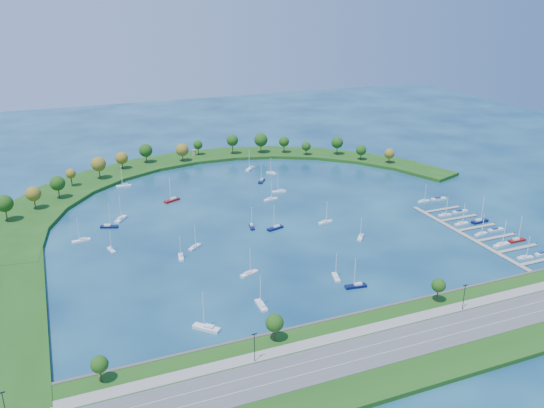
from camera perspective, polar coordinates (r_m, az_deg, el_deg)
name	(u,v)px	position (r m, az deg, el deg)	size (l,w,h in m)	color
ground	(267,216)	(291.24, -0.54, -1.19)	(700.00, 700.00, 0.00)	#082648
south_shoreline	(405,341)	(194.96, 13.39, -13.44)	(420.00, 43.10, 11.60)	#1A4913
breakwater	(159,196)	(323.00, -11.44, 0.82)	(286.74, 247.64, 2.00)	#1A4913
breakwater_trees	(191,157)	(362.52, -8.23, 4.78)	(240.58, 89.71, 14.17)	#382314
harbor_tower	(194,153)	(396.34, -7.94, 5.21)	(2.60, 2.60, 3.91)	gray
dock_system	(479,234)	(286.64, 20.30, -2.85)	(24.28, 82.00, 1.60)	gray
moored_boat_0	(195,246)	(257.08, -7.86, -4.28)	(6.99, 6.10, 10.71)	silver
moored_boat_1	(111,249)	(262.06, -16.06, -4.44)	(3.34, 6.77, 9.59)	silver
moored_boat_2	(249,273)	(231.62, -2.35, -7.03)	(8.38, 5.02, 11.91)	silver
moored_boat_3	(124,185)	(345.71, -14.85, 1.85)	(8.82, 2.93, 12.77)	silver
moored_boat_4	(262,180)	(343.13, -1.07, 2.41)	(6.86, 8.38, 12.57)	#090F3D
moored_boat_5	(250,168)	(367.42, -2.26, 3.65)	(8.33, 8.37, 13.56)	silver
moored_boat_6	(172,200)	(315.81, -10.14, 0.44)	(9.61, 6.32, 13.78)	maroon
moored_boat_7	(81,240)	(275.45, -18.84, -3.49)	(8.54, 3.43, 12.20)	silver
moored_boat_8	(275,227)	(274.44, 0.34, -2.40)	(9.05, 4.70, 12.82)	#090F3D
moored_boat_9	(109,226)	(287.63, -16.26, -2.16)	(8.87, 5.37, 12.62)	#090F3D
moored_boat_10	(279,191)	(324.78, 0.72, 1.34)	(8.31, 3.26, 11.90)	silver
moored_boat_11	(252,226)	(276.48, -2.07, -2.24)	(3.63, 7.65, 10.84)	#090F3D
moored_boat_12	(121,219)	(295.08, -15.15, -1.45)	(7.39, 9.17, 13.69)	silver
moored_boat_13	(181,256)	(248.51, -9.26, -5.28)	(3.37, 7.57, 10.76)	silver
moored_boat_14	(272,173)	(358.66, -0.03, 3.23)	(5.98, 6.71, 10.36)	silver
moored_boat_15	(261,305)	(209.57, -1.10, -10.22)	(2.67, 8.64, 12.59)	silver
moored_boat_16	(361,237)	(267.74, 9.01, -3.30)	(6.30, 6.94, 10.80)	silver
moored_boat_17	(207,327)	(198.09, -6.68, -12.37)	(8.89, 8.86, 14.42)	silver
moored_boat_18	(271,199)	(312.31, -0.14, 0.53)	(8.25, 3.56, 11.74)	silver
moored_boat_19	(356,285)	(224.71, 8.55, -8.18)	(8.92, 3.63, 12.74)	#090F3D
moored_boat_20	(325,221)	(282.78, 5.46, -1.79)	(7.92, 3.50, 11.25)	silver
moored_boat_21	(336,277)	(230.22, 6.54, -7.35)	(3.91, 7.64, 10.82)	silver
docked_boat_0	(525,257)	(268.48, 24.38, -4.93)	(7.47, 3.06, 10.66)	silver
docked_boat_1	(543,253)	(276.09, 25.84, -4.54)	(8.21, 3.00, 1.64)	silver
docked_boat_2	(501,244)	(277.14, 22.32, -3.81)	(8.86, 3.47, 12.68)	silver
docked_boat_3	(517,240)	(285.03, 23.68, -3.34)	(8.57, 2.46, 12.57)	maroon
docked_boat_4	(481,233)	(285.86, 20.50, -2.83)	(7.50, 3.20, 10.68)	silver
docked_boat_5	(496,230)	(293.73, 21.83, -2.44)	(8.17, 2.68, 1.65)	silver
docked_boat_6	(461,223)	(295.14, 18.73, -1.86)	(7.73, 2.48, 11.23)	silver
docked_boat_7	(480,221)	(301.05, 20.39, -1.61)	(9.52, 3.18, 13.79)	#090F3D
docked_boat_8	(445,214)	(304.06, 17.20, -1.02)	(7.17, 2.51, 10.35)	silver
docked_boat_9	(460,211)	(311.22, 18.60, -0.72)	(8.67, 2.47, 1.77)	silver
docked_boat_10	(424,201)	(320.80, 15.20, 0.33)	(7.20, 2.45, 10.41)	silver
docked_boat_11	(439,199)	(326.68, 16.60, 0.52)	(9.10, 3.20, 1.82)	silver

